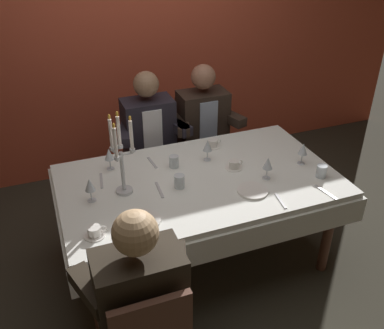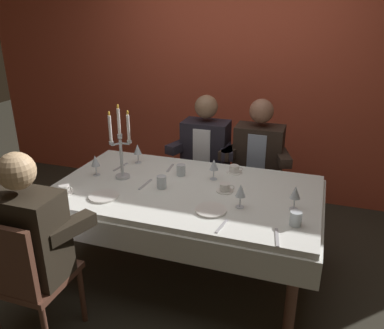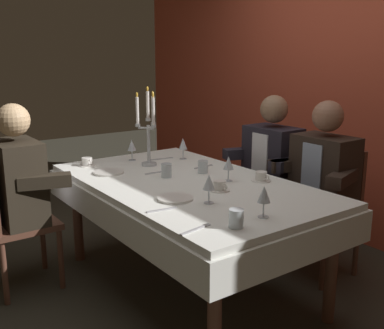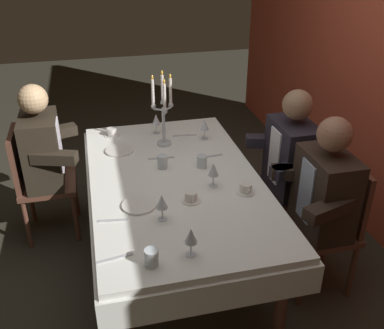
% 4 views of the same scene
% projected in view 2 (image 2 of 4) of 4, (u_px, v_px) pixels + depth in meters
% --- Properties ---
extents(ground_plane, '(12.00, 12.00, 0.00)m').
position_uv_depth(ground_plane, '(186.00, 272.00, 3.08)').
color(ground_plane, '#333026').
extents(back_wall, '(6.00, 0.12, 2.70)m').
position_uv_depth(back_wall, '(238.00, 71.00, 4.04)').
color(back_wall, '#CB4D33').
rests_on(back_wall, ground_plane).
extents(dining_table, '(1.94, 1.14, 0.74)m').
position_uv_depth(dining_table, '(186.00, 203.00, 2.85)').
color(dining_table, white).
rests_on(dining_table, ground_plane).
extents(candelabra, '(0.15, 0.17, 0.58)m').
position_uv_depth(candelabra, '(121.00, 146.00, 2.89)').
color(candelabra, silver).
rests_on(candelabra, dining_table).
extents(dinner_plate_0, '(0.21, 0.21, 0.01)m').
position_uv_depth(dinner_plate_0, '(211.00, 210.00, 2.49)').
color(dinner_plate_0, white).
rests_on(dinner_plate_0, dining_table).
extents(dinner_plate_1, '(0.21, 0.21, 0.01)m').
position_uv_depth(dinner_plate_1, '(104.00, 196.00, 2.67)').
color(dinner_plate_1, white).
rests_on(dinner_plate_1, dining_table).
extents(wine_glass_0, '(0.07, 0.07, 0.16)m').
position_uv_depth(wine_glass_0, '(138.00, 150.00, 3.23)').
color(wine_glass_0, silver).
rests_on(wine_glass_0, dining_table).
extents(wine_glass_1, '(0.07, 0.07, 0.16)m').
position_uv_depth(wine_glass_1, '(295.00, 193.00, 2.47)').
color(wine_glass_1, silver).
rests_on(wine_glass_1, dining_table).
extents(wine_glass_2, '(0.07, 0.07, 0.16)m').
position_uv_depth(wine_glass_2, '(95.00, 161.00, 2.99)').
color(wine_glass_2, silver).
rests_on(wine_glass_2, dining_table).
extents(wine_glass_3, '(0.07, 0.07, 0.16)m').
position_uv_depth(wine_glass_3, '(241.00, 191.00, 2.49)').
color(wine_glass_3, silver).
rests_on(wine_glass_3, dining_table).
extents(wine_glass_4, '(0.07, 0.07, 0.16)m').
position_uv_depth(wine_glass_4, '(214.00, 165.00, 2.91)').
color(wine_glass_4, silver).
rests_on(wine_glass_4, dining_table).
extents(water_tumbler_0, '(0.07, 0.07, 0.09)m').
position_uv_depth(water_tumbler_0, '(162.00, 182.00, 2.79)').
color(water_tumbler_0, silver).
rests_on(water_tumbler_0, dining_table).
extents(water_tumbler_1, '(0.07, 0.07, 0.09)m').
position_uv_depth(water_tumbler_1, '(296.00, 218.00, 2.31)').
color(water_tumbler_1, silver).
rests_on(water_tumbler_1, dining_table).
extents(water_tumbler_2, '(0.07, 0.07, 0.09)m').
position_uv_depth(water_tumbler_2, '(181.00, 170.00, 3.01)').
color(water_tumbler_2, silver).
rests_on(water_tumbler_2, dining_table).
extents(coffee_cup_0, '(0.13, 0.12, 0.06)m').
position_uv_depth(coffee_cup_0, '(225.00, 188.00, 2.75)').
color(coffee_cup_0, white).
rests_on(coffee_cup_0, dining_table).
extents(coffee_cup_1, '(0.13, 0.12, 0.06)m').
position_uv_depth(coffee_cup_1, '(234.00, 169.00, 3.07)').
color(coffee_cup_1, white).
rests_on(coffee_cup_1, dining_table).
extents(coffee_cup_2, '(0.13, 0.12, 0.06)m').
position_uv_depth(coffee_cup_2, '(64.00, 190.00, 2.72)').
color(coffee_cup_2, white).
rests_on(coffee_cup_2, dining_table).
extents(knife_0, '(0.04, 0.19, 0.01)m').
position_uv_depth(knife_0, '(121.00, 167.00, 3.18)').
color(knife_0, '#B7B7BC').
rests_on(knife_0, dining_table).
extents(knife_1, '(0.03, 0.19, 0.01)m').
position_uv_depth(knife_1, '(145.00, 184.00, 2.86)').
color(knife_1, '#B7B7BC').
rests_on(knife_1, dining_table).
extents(fork_2, '(0.04, 0.17, 0.01)m').
position_uv_depth(fork_2, '(222.00, 226.00, 2.31)').
color(fork_2, '#B7B7BC').
rests_on(fork_2, dining_table).
extents(fork_3, '(0.03, 0.17, 0.01)m').
position_uv_depth(fork_3, '(170.00, 168.00, 3.16)').
color(fork_3, '#B7B7BC').
rests_on(fork_3, dining_table).
extents(knife_4, '(0.05, 0.19, 0.01)m').
position_uv_depth(knife_4, '(277.00, 237.00, 2.19)').
color(knife_4, '#B7B7BC').
rests_on(knife_4, dining_table).
extents(seated_diner_0, '(0.63, 0.48, 1.24)m').
position_uv_depth(seated_diner_0, '(27.00, 235.00, 2.23)').
color(seated_diner_0, brown).
rests_on(seated_diner_0, ground_plane).
extents(seated_diner_1, '(0.63, 0.48, 1.24)m').
position_uv_depth(seated_diner_1, '(206.00, 149.00, 3.62)').
color(seated_diner_1, brown).
rests_on(seated_diner_1, ground_plane).
extents(seated_diner_2, '(0.63, 0.48, 1.24)m').
position_uv_depth(seated_diner_2, '(259.00, 154.00, 3.48)').
color(seated_diner_2, brown).
rests_on(seated_diner_2, ground_plane).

